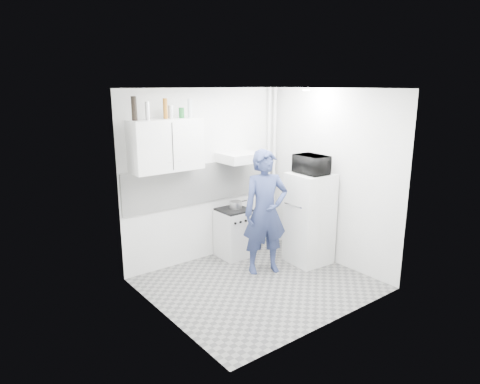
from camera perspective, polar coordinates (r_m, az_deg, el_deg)
floor at (r=5.98m, az=2.49°, el=-12.13°), size 2.80×2.80×0.00m
ceiling at (r=5.36m, az=2.79°, el=13.64°), size 2.80×2.80×0.00m
wall_back at (r=6.51m, az=-4.48°, el=2.17°), size 2.80×0.00×2.80m
wall_left at (r=4.78m, az=-10.34°, el=-2.47°), size 0.00×2.60×2.60m
wall_right at (r=6.50m, az=12.12°, el=1.88°), size 0.00×2.60×2.60m
person at (r=6.06m, az=3.39°, el=-2.71°), size 0.76×0.63×1.78m
stove at (r=6.74m, az=-0.85°, el=-5.55°), size 0.47×0.47×0.75m
fridge at (r=6.52m, az=9.24°, el=-3.50°), size 0.61×0.61×1.38m
stove_top at (r=6.62m, az=-0.87°, el=-2.39°), size 0.45×0.45×0.03m
saucepan at (r=6.65m, az=-0.57°, el=-1.69°), size 0.20×0.20×0.11m
microwave at (r=6.32m, az=9.53°, el=3.65°), size 0.51×0.36×0.27m
bottle_a at (r=5.65m, az=-13.93°, el=10.76°), size 0.07×0.07×0.30m
bottle_b at (r=5.73m, az=-12.25°, el=10.54°), size 0.06×0.06×0.23m
bottle_d at (r=5.85m, az=-9.93°, el=10.90°), size 0.06×0.06×0.27m
canister_a at (r=5.89m, az=-9.23°, el=10.48°), size 0.07×0.07×0.17m
canister_b at (r=5.97m, az=-7.81°, el=10.42°), size 0.07×0.07×0.14m
bottle_e at (r=6.03m, az=-6.69°, el=11.04°), size 0.06×0.06×0.26m
upper_cabinet at (r=5.89m, az=-9.80°, el=6.18°), size 1.00×0.35×0.70m
range_hood at (r=6.51m, az=0.01°, el=4.64°), size 0.60×0.50×0.14m
backsplash at (r=6.52m, az=-4.39°, el=1.29°), size 2.74×0.03×0.60m
pipe_a at (r=7.22m, az=4.54°, el=3.38°), size 0.05×0.05×2.60m
pipe_b at (r=7.14m, az=3.83°, el=3.27°), size 0.04×0.04×2.60m
ceiling_spot_fixture at (r=6.19m, az=8.83°, el=13.29°), size 0.10×0.10×0.02m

